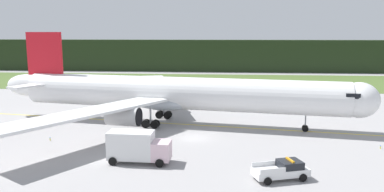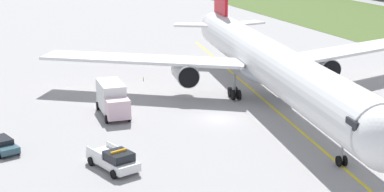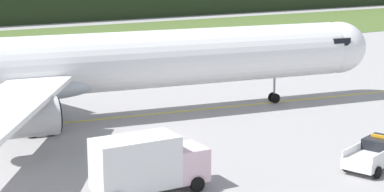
% 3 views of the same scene
% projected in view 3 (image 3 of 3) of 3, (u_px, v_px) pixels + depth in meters
% --- Properties ---
extents(ground, '(320.00, 320.00, 0.00)m').
position_uv_depth(ground, '(150.00, 138.00, 48.51)').
color(ground, '#989697').
extents(taxiway_centerline_main, '(78.01, 12.22, 0.01)m').
position_uv_depth(taxiway_centerline_main, '(77.00, 122.00, 53.35)').
color(taxiway_centerline_main, yellow).
rests_on(taxiway_centerline_main, ground).
extents(airliner, '(58.38, 50.77, 14.03)m').
position_uv_depth(airliner, '(65.00, 66.00, 52.05)').
color(airliner, white).
rests_on(airliner, ground).
extents(ops_pickup_truck, '(5.74, 3.69, 1.94)m').
position_uv_depth(ops_pickup_truck, '(376.00, 153.00, 41.84)').
color(ops_pickup_truck, white).
rests_on(ops_pickup_truck, ground).
extents(catering_truck, '(6.83, 2.84, 3.62)m').
position_uv_depth(catering_truck, '(147.00, 163.00, 36.94)').
color(catering_truck, beige).
rests_on(catering_truck, ground).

